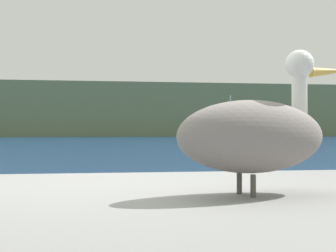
% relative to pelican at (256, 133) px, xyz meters
% --- Properties ---
extents(hillside_backdrop, '(140.00, 11.66, 9.39)m').
position_rel_pelican_xyz_m(hillside_backdrop, '(-0.91, 80.30, 3.63)').
color(hillside_backdrop, '#6B7A51').
rests_on(hillside_backdrop, ground).
extents(pelican, '(1.21, 0.62, 0.83)m').
position_rel_pelican_xyz_m(pelican, '(0.00, 0.00, 0.00)').
color(pelican, gray).
rests_on(pelican, pier_dock).
extents(fishing_boat_white, '(4.95, 1.82, 4.17)m').
position_rel_pelican_xyz_m(fishing_boat_white, '(11.45, 36.00, -0.25)').
color(fishing_boat_white, white).
rests_on(fishing_boat_white, ground).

